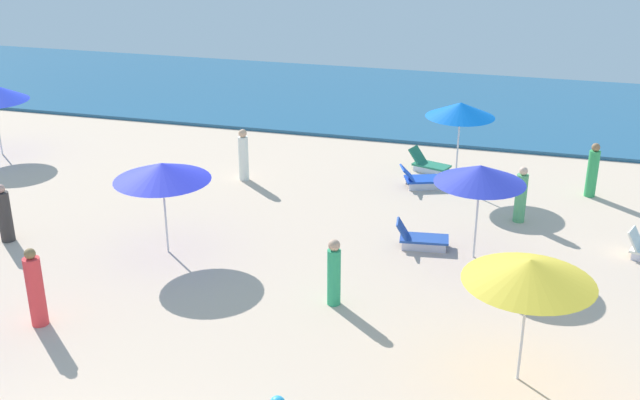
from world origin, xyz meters
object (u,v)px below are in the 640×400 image
Objects in this scene: umbrella_0 at (530,271)px; lounge_chair_4_0 at (428,164)px; beachgoer_2 at (243,156)px; beachgoer_5 at (592,171)px; umbrella_6 at (480,174)px; beachgoer_3 at (334,273)px; beachgoer_4 at (35,289)px; umbrella_2 at (162,172)px; beachgoer_6 at (5,215)px; umbrella_4 at (460,110)px; lounge_chair_4_1 at (421,179)px; beachgoer_0 at (521,196)px; lounge_chair_6_0 at (420,238)px.

lounge_chair_4_0 is at bearing 106.55° from umbrella_0.
beachgoer_2 is 1.00× the size of beachgoer_5.
umbrella_6 reaches higher than beachgoer_5.
beachgoer_3 is at bearing -131.17° from umbrella_6.
beachgoer_4 is (-1.09, -9.02, 0.03)m from beachgoer_2.
beachgoer_6 is at bearing -173.37° from umbrella_2.
umbrella_0 is 1.60× the size of beachgoer_6.
beachgoer_2 is (-8.48, 8.37, -1.45)m from umbrella_0.
umbrella_2 is 4.98m from beachgoer_3.
umbrella_0 is 9.09m from umbrella_2.
beachgoer_5 is (1.66, 9.78, -1.46)m from umbrella_0.
beachgoer_6 reaches higher than lounge_chair_4_0.
umbrella_2 reaches higher than beachgoer_3.
beachgoer_5 is at bearing 59.64° from umbrella_6.
umbrella_4 reaches higher than beachgoer_3.
umbrella_6 is (1.96, -4.34, 1.89)m from lounge_chair_4_1.
umbrella_4 reaches higher than beachgoer_0.
umbrella_0 reaches higher than beachgoer_6.
beachgoer_0 is at bearing 36.77° from beachgoer_5.
beachgoer_6 is at bearing -147.34° from umbrella_4.
lounge_chair_4_0 is 5.81m from beachgoer_2.
beachgoer_5 reaches higher than lounge_chair_4_0.
beachgoer_0 is at bearing -119.50° from lounge_chair_4_0.
beachgoer_2 is at bearing 154.18° from umbrella_6.
beachgoer_6 is (-12.73, 2.66, -1.52)m from umbrella_0.
umbrella_0 is at bearing 131.34° from beachgoer_2.
umbrella_4 reaches higher than beachgoer_2.
beachgoer_4 is at bearing -33.90° from beachgoer_3.
beachgoer_0 reaches higher than beachgoer_6.
beachgoer_5 is at bearing 33.08° from umbrella_2.
beachgoer_0 is at bearing 169.02° from beachgoer_2.
lounge_chair_4_0 is at bearing -0.87° from lounge_chair_6_0.
umbrella_4 is 1.10× the size of umbrella_6.
umbrella_2 is 4.16m from beachgoer_4.
umbrella_6 is 8.17m from beachgoer_2.
umbrella_0 is at bearing 37.27° from beachgoer_4.
lounge_chair_4_1 is 7.50m from beachgoer_3.
umbrella_2 is 9.37m from beachgoer_0.
umbrella_6 reaches higher than lounge_chair_4_1.
beachgoer_3 is (-2.71, -3.10, -1.40)m from umbrella_6.
umbrella_0 is 13.09m from beachgoer_6.
umbrella_4 is at bearing -174.49° from beachgoer_2.
beachgoer_2 is (-5.31, -2.29, 0.53)m from lounge_chair_4_0.
lounge_chair_6_0 is at bearing 168.37° from lounge_chair_4_1.
beachgoer_2 reaches higher than lounge_chair_4_1.
beachgoer_5 is at bearing -130.79° from beachgoer_6.
beachgoer_3 is 9.79m from beachgoer_5.
beachgoer_4 is (-6.38, -9.85, 0.55)m from lounge_chair_4_1.
lounge_chair_4_0 is 5.63m from lounge_chair_6_0.
lounge_chair_6_0 is 0.79× the size of beachgoer_4.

